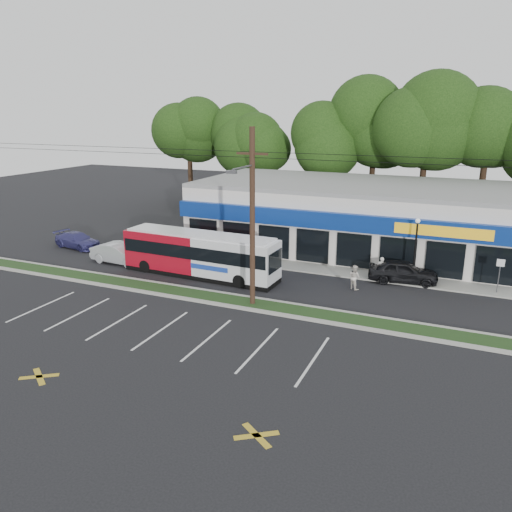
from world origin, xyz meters
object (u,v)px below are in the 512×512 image
object	(u,v)px
pedestrian_a	(381,268)
sign_post	(500,270)
pedestrian_b	(354,277)
car_blue	(78,240)
car_silver	(120,253)
metrobus	(200,253)
lamp_post	(416,243)
utility_pole	(249,213)
car_dark	(403,271)

from	to	relation	value
pedestrian_a	sign_post	bearing A→B (deg)	176.43
pedestrian_a	pedestrian_b	world-z (taller)	same
sign_post	car_blue	world-z (taller)	sign_post
car_silver	car_blue	xyz separation A→B (m)	(-5.97, 2.16, -0.12)
sign_post	metrobus	world-z (taller)	metrobus
lamp_post	pedestrian_b	size ratio (longest dim) A/B	2.72
pedestrian_a	pedestrian_b	distance (m)	2.79
utility_pole	car_dark	xyz separation A→B (m)	(7.57, 7.57, -4.66)
sign_post	pedestrian_b	bearing A→B (deg)	-162.63
sign_post	car_silver	world-z (taller)	sign_post
utility_pole	car_silver	size ratio (longest dim) A/B	11.01
lamp_post	sign_post	world-z (taller)	lamp_post
utility_pole	sign_post	distance (m)	15.71
car_silver	sign_post	bearing A→B (deg)	-77.64
car_silver	car_blue	distance (m)	6.35
lamp_post	car_dark	bearing A→B (deg)	-153.36
metrobus	car_dark	bearing A→B (deg)	19.58
sign_post	pedestrian_b	xyz separation A→B (m)	(-8.23, -2.57, -0.77)
sign_post	metrobus	xyz separation A→B (m)	(-18.39, -4.08, 0.01)
car_silver	pedestrian_a	xyz separation A→B (m)	(18.23, 3.85, 0.03)
sign_post	car_blue	size ratio (longest dim) A/B	0.52
lamp_post	sign_post	distance (m)	5.13
car_silver	utility_pole	bearing A→B (deg)	-103.65
lamp_post	car_dark	distance (m)	2.03
car_silver	pedestrian_b	size ratio (longest dim) A/B	2.90
lamp_post	car_dark	size ratio (longest dim) A/B	0.97
metrobus	pedestrian_a	bearing A→B (deg)	21.56
metrobus	car_dark	size ratio (longest dim) A/B	2.53
utility_pole	pedestrian_b	xyz separation A→B (m)	(4.94, 5.07, -4.63)
utility_pole	car_blue	xyz separation A→B (m)	(-18.03, 5.89, -4.79)
car_silver	car_dark	bearing A→B (deg)	-75.38
sign_post	pedestrian_b	distance (m)	8.66
car_dark	utility_pole	bearing A→B (deg)	126.03
car_silver	pedestrian_b	distance (m)	17.05
pedestrian_a	car_silver	bearing A→B (deg)	7.74
lamp_post	pedestrian_b	distance (m)	4.67
car_blue	pedestrian_b	size ratio (longest dim) A/B	2.76
sign_post	car_silver	xyz separation A→B (m)	(-25.23, -3.92, -0.81)
car_dark	pedestrian_a	distance (m)	1.40
metrobus	car_blue	bearing A→B (deg)	171.97
pedestrian_a	lamp_post	bearing A→B (deg)	-175.65
utility_pole	car_dark	world-z (taller)	utility_pole
car_dark	car_blue	world-z (taller)	car_dark
lamp_post	metrobus	size ratio (longest dim) A/B	0.38
car_dark	lamp_post	bearing A→B (deg)	-72.34
utility_pole	metrobus	distance (m)	7.41
sign_post	car_blue	distance (m)	31.26
car_dark	pedestrian_a	size ratio (longest dim) A/B	2.81
lamp_post	pedestrian_a	world-z (taller)	lamp_post
lamp_post	metrobus	distance (m)	14.11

